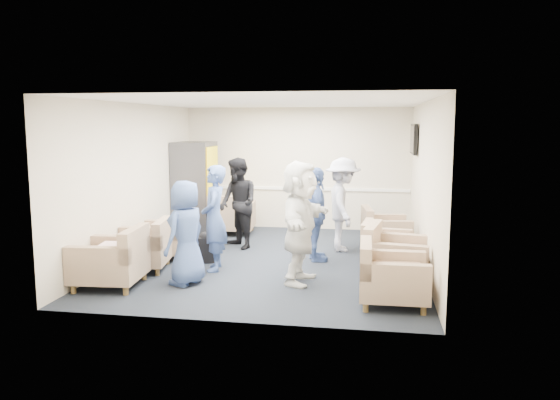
% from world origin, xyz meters
% --- Properties ---
extents(floor, '(6.00, 6.00, 0.00)m').
position_xyz_m(floor, '(0.00, 0.00, 0.00)').
color(floor, black).
rests_on(floor, ground).
extents(ceiling, '(6.00, 6.00, 0.00)m').
position_xyz_m(ceiling, '(0.00, 0.00, 2.70)').
color(ceiling, white).
rests_on(ceiling, back_wall).
extents(back_wall, '(5.00, 0.02, 2.70)m').
position_xyz_m(back_wall, '(0.00, 3.00, 1.35)').
color(back_wall, beige).
rests_on(back_wall, floor).
extents(front_wall, '(5.00, 0.02, 2.70)m').
position_xyz_m(front_wall, '(0.00, -3.00, 1.35)').
color(front_wall, beige).
rests_on(front_wall, floor).
extents(left_wall, '(0.02, 6.00, 2.70)m').
position_xyz_m(left_wall, '(-2.50, 0.00, 1.35)').
color(left_wall, beige).
rests_on(left_wall, floor).
extents(right_wall, '(0.02, 6.00, 2.70)m').
position_xyz_m(right_wall, '(2.50, 0.00, 1.35)').
color(right_wall, beige).
rests_on(right_wall, floor).
extents(chair_rail, '(4.98, 0.04, 0.06)m').
position_xyz_m(chair_rail, '(0.00, 2.98, 0.90)').
color(chair_rail, white).
rests_on(chair_rail, back_wall).
extents(tv, '(0.10, 1.00, 0.58)m').
position_xyz_m(tv, '(2.44, 1.80, 2.05)').
color(tv, black).
rests_on(tv, right_wall).
extents(armchair_left_near, '(0.99, 0.99, 0.74)m').
position_xyz_m(armchair_left_near, '(-2.00, -1.89, 0.37)').
color(armchair_left_near, '#957960').
rests_on(armchair_left_near, floor).
extents(armchair_left_mid, '(0.99, 0.99, 0.70)m').
position_xyz_m(armchair_left_mid, '(-1.95, -0.94, 0.35)').
color(armchair_left_mid, '#957960').
rests_on(armchair_left_mid, floor).
extents(armchair_left_far, '(0.89, 0.89, 0.66)m').
position_xyz_m(armchair_left_far, '(-1.92, -0.08, 0.33)').
color(armchair_left_far, '#957960').
rests_on(armchair_left_far, floor).
extents(armchair_right_near, '(0.88, 0.88, 0.70)m').
position_xyz_m(armchair_right_near, '(1.90, -2.02, 0.35)').
color(armchair_right_near, '#957960').
rests_on(armchair_right_near, floor).
extents(armchair_right_midnear, '(1.05, 1.05, 0.73)m').
position_xyz_m(armchair_right_midnear, '(2.00, -1.01, 0.37)').
color(armchair_right_midnear, '#957960').
rests_on(armchair_right_midnear, floor).
extents(armchair_right_midfar, '(0.86, 0.86, 0.63)m').
position_xyz_m(armchair_right_midfar, '(1.87, -0.08, 0.31)').
color(armchair_right_midfar, '#957960').
rests_on(armchair_right_midfar, floor).
extents(armchair_right_far, '(0.96, 0.96, 0.68)m').
position_xyz_m(armchair_right_far, '(1.88, 1.09, 0.34)').
color(armchair_right_far, '#957960').
rests_on(armchair_right_far, floor).
extents(armchair_corner, '(0.99, 0.99, 0.73)m').
position_xyz_m(armchair_corner, '(-1.28, 2.10, 0.36)').
color(armchair_corner, '#957960').
rests_on(armchair_corner, floor).
extents(vending_machine, '(0.79, 0.93, 1.96)m').
position_xyz_m(vending_machine, '(-2.09, 2.14, 0.98)').
color(vending_machine, '#4B4C53').
rests_on(vending_machine, floor).
extents(backpack, '(0.37, 0.32, 0.53)m').
position_xyz_m(backpack, '(-1.11, -0.32, 0.27)').
color(backpack, black).
rests_on(backpack, floor).
extents(pillow, '(0.41, 0.51, 0.13)m').
position_xyz_m(pillow, '(-2.02, -1.89, 0.56)').
color(pillow, white).
rests_on(pillow, armchair_left_near).
extents(person_front_left, '(0.71, 0.87, 1.53)m').
position_xyz_m(person_front_left, '(-1.01, -1.58, 0.77)').
color(person_front_left, '#3B558F').
rests_on(person_front_left, floor).
extents(person_mid_left, '(0.52, 0.69, 1.70)m').
position_xyz_m(person_mid_left, '(-0.82, -0.77, 0.85)').
color(person_mid_left, '#3B558F').
rests_on(person_mid_left, floor).
extents(person_back_left, '(1.04, 1.06, 1.72)m').
position_xyz_m(person_back_left, '(-0.82, 0.82, 0.86)').
color(person_back_left, black).
rests_on(person_back_left, floor).
extents(person_back_right, '(0.82, 1.21, 1.73)m').
position_xyz_m(person_back_right, '(1.14, 0.93, 0.87)').
color(person_back_right, silver).
rests_on(person_back_right, floor).
extents(person_mid_right, '(0.61, 1.01, 1.61)m').
position_xyz_m(person_mid_right, '(0.73, 0.11, 0.81)').
color(person_mid_right, '#3B558F').
rests_on(person_mid_right, floor).
extents(person_front_right, '(0.75, 1.74, 1.82)m').
position_xyz_m(person_front_right, '(0.62, -1.23, 0.91)').
color(person_front_right, white).
rests_on(person_front_right, floor).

